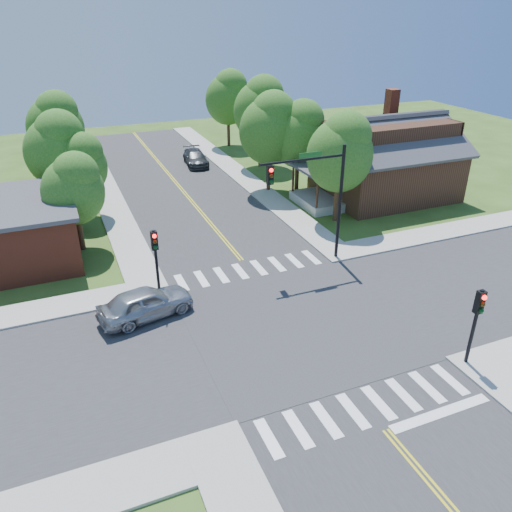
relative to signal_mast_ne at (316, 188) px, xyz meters
name	(u,v)px	position (x,y,z in m)	size (l,w,h in m)	color
ground	(296,325)	(-3.91, -5.59, -4.85)	(100.00, 100.00, 0.00)	#324C17
road_ns	(296,324)	(-3.91, -5.59, -4.83)	(10.00, 90.00, 0.04)	#2D2D30
road_ew	(296,324)	(-3.91, -5.59, -4.83)	(90.00, 10.00, 0.04)	#2D2D30
intersection_patch	(296,325)	(-3.91, -5.59, -4.85)	(10.20, 10.20, 0.06)	#2D2D30
sidewalk_ne	(377,187)	(11.90, 10.23, -4.78)	(40.00, 40.00, 0.14)	#9E9B93
crosswalk_north	(249,269)	(-3.91, 0.61, -4.80)	(8.85, 2.00, 0.01)	white
crosswalk_south	(366,407)	(-3.91, -11.79, -4.80)	(8.85, 2.00, 0.01)	white
centerline	(296,324)	(-3.91, -5.59, -4.80)	(0.30, 90.00, 0.01)	yellow
stop_bar	(440,414)	(-1.41, -13.19, -4.85)	(4.60, 0.45, 0.09)	white
signal_mast_ne	(316,188)	(0.00, 0.00, 0.00)	(5.30, 0.42, 7.20)	black
signal_pole_se	(477,314)	(1.69, -11.21, -2.19)	(0.34, 0.42, 3.80)	black
signal_pole_nw	(155,250)	(-9.51, -0.01, -2.19)	(0.34, 0.42, 3.80)	black
house_ne	(386,156)	(11.19, 8.65, -1.52)	(13.05, 8.80, 7.11)	#331911
tree_e_a	(341,151)	(4.87, 5.34, 0.38)	(4.70, 4.46, 7.98)	#382314
tree_e_b	(300,132)	(5.08, 12.09, 0.20)	(4.53, 4.31, 7.71)	#382314
tree_e_c	(261,107)	(5.18, 20.28, 0.81)	(5.08, 4.82, 8.63)	#382314
tree_e_d	(229,96)	(5.00, 28.88, 0.57)	(4.87, 4.62, 8.28)	#382314
tree_w_a	(74,187)	(-12.79, 7.41, -0.61)	(3.81, 3.62, 6.48)	#382314
tree_w_b	(58,148)	(-13.22, 14.06, 0.29)	(4.62, 4.39, 7.85)	#382314
tree_w_c	(56,123)	(-12.96, 22.10, 0.41)	(4.72, 4.49, 8.03)	#382314
tree_w_d	(54,114)	(-12.86, 31.45, -0.51)	(3.90, 3.70, 6.63)	#382314
tree_house	(270,126)	(2.96, 13.20, 0.62)	(4.91, 4.66, 8.34)	#382314
tree_bldg	(81,163)	(-11.88, 12.88, -0.67)	(3.76, 3.57, 6.39)	#382314
car_silver	(146,303)	(-10.62, -2.09, -4.03)	(5.11, 2.93, 1.64)	#A5A7AC
car_dgrey	(196,158)	(-0.68, 23.01, -4.14)	(2.48, 5.08, 1.42)	#313436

